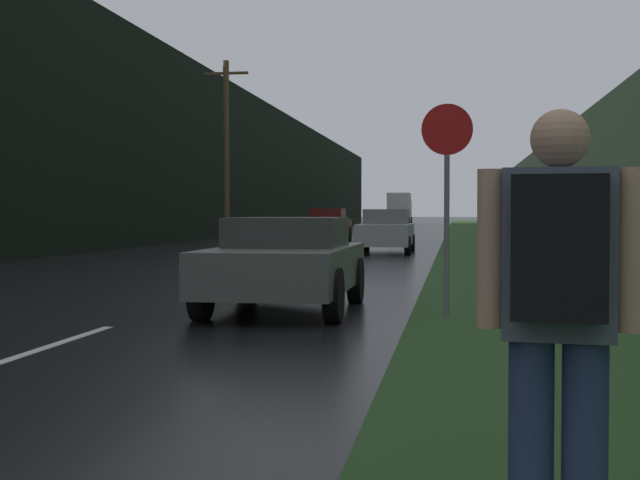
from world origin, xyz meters
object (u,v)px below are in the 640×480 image
car_passing_far (386,231)px  delivery_truck (400,209)px  stop_sign (447,188)px  car_oncoming (328,225)px  hitchhiker_with_backpack (559,310)px  car_passing_near (286,262)px

car_passing_far → delivery_truck: 65.05m
stop_sign → delivery_truck: size_ratio=0.38×
car_oncoming → hitchhiker_with_backpack: bearing=-80.6°
hitchhiker_with_backpack → car_passing_far: 27.40m
hitchhiker_with_backpack → car_passing_near: hitchhiker_with_backpack is taller
car_passing_near → car_oncoming: size_ratio=0.99×
car_passing_far → car_oncoming: size_ratio=1.12×
car_oncoming → delivery_truck: size_ratio=0.56×
car_passing_far → car_oncoming: (-3.54, 10.72, 0.05)m
stop_sign → car_oncoming: (-5.79, 29.75, -0.91)m
car_passing_far → delivery_truck: delivery_truck is taller
stop_sign → car_passing_near: size_ratio=0.69×
stop_sign → delivery_truck: 84.17m
hitchhiker_with_backpack → delivery_truck: (-6.28, 92.21, 0.79)m
car_oncoming → stop_sign: bearing=-79.0°
car_passing_near → delivery_truck: size_ratio=0.55×
car_passing_near → car_passing_far: size_ratio=0.88×
hitchhiker_with_backpack → delivery_truck: delivery_truck is taller
hitchhiker_with_backpack → car_oncoming: hitchhiker_with_backpack is taller
stop_sign → hitchhiker_with_backpack: stop_sign is taller
car_oncoming → delivery_truck: bearing=90.0°
car_passing_near → delivery_truck: 83.43m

